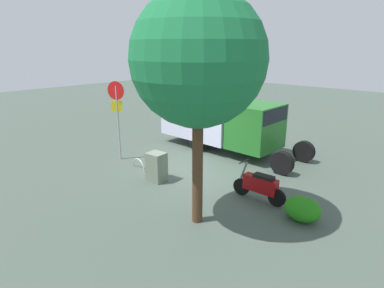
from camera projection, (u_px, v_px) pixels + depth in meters
ground_plane at (192, 173)px, 12.35m from camera, size 60.00×60.00×0.00m
box_truck_near at (221, 117)px, 14.89m from camera, size 7.11×2.24×2.68m
motorcycle at (260, 185)px, 10.03m from camera, size 1.81×0.55×1.20m
stop_sign at (117, 108)px, 13.26m from camera, size 0.71×0.33×3.33m
street_tree at (198, 60)px, 7.72m from camera, size 3.35×3.35×6.07m
utility_cabinet at (157, 167)px, 11.53m from camera, size 0.67×0.60×1.06m
bike_rack_hoop at (139, 169)px, 12.82m from camera, size 0.85×0.13×0.85m
shrub_near_sign at (302, 209)px, 8.92m from camera, size 1.02×0.83×0.70m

